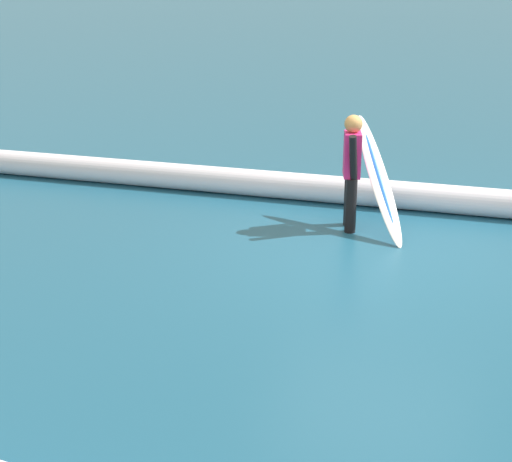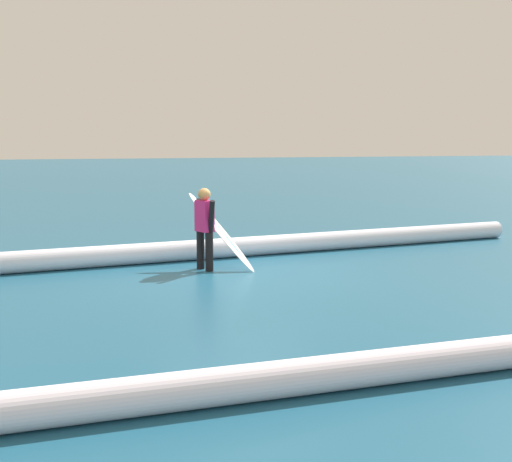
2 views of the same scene
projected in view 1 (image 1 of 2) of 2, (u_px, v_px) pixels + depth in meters
The scene contains 4 objects.
ground_plane at pixel (381, 249), 8.80m from camera, with size 171.39×171.39×0.00m, color #1C5572.
surfer at pixel (352, 166), 9.24m from camera, with size 0.29×0.64×1.44m.
surfboard at pixel (379, 178), 9.27m from camera, with size 1.05×1.35×1.34m.
wave_crest_foreground at pixel (338, 190), 10.48m from camera, with size 0.38×0.38×16.02m, color white.
Camera 1 is at (-1.56, 8.23, 3.09)m, focal length 52.83 mm.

